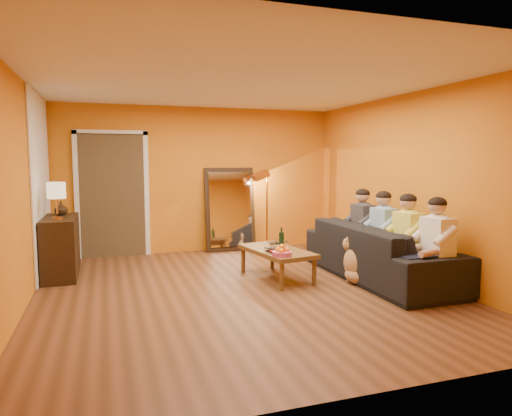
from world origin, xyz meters
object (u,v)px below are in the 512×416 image
object	(u,v)px
sofa	(379,251)
person_far_right	(363,229)
coffee_table	(277,264)
person_far_left	(437,248)
person_mid_left	(408,240)
dog	(357,259)
sideboard	(61,247)
laptop	(280,243)
vase	(61,208)
floor_lamp	(267,212)
wine_bottle	(281,238)
table_lamp	(57,201)
mirror_frame	(230,209)
tumbler	(282,244)
person_mid_right	(384,234)

from	to	relation	value
sofa	person_far_right	distance (m)	0.70
coffee_table	person_far_left	xyz separation A→B (m)	(1.50, -1.45, 0.40)
person_mid_left	dog	bearing A→B (deg)	147.40
sideboard	person_far_right	bearing A→B (deg)	-11.73
laptop	person_mid_left	bearing A→B (deg)	-46.93
coffee_table	vase	xyz separation A→B (m)	(-2.87, 1.36, 0.74)
sideboard	floor_lamp	world-z (taller)	floor_lamp
dog	laptop	bearing A→B (deg)	110.53
floor_lamp	vase	distance (m)	3.46
sofa	person_far_left	size ratio (longest dim) A/B	2.16
wine_bottle	table_lamp	bearing A→B (deg)	163.59
floor_lamp	laptop	world-z (taller)	floor_lamp
sideboard	dog	world-z (taller)	sideboard
mirror_frame	person_far_right	size ratio (longest dim) A/B	1.25
person_far_right	tumbler	distance (m)	1.39
person_far_right	wine_bottle	xyz separation A→B (m)	(-1.45, -0.25, -0.03)
dog	sofa	bearing A→B (deg)	-6.31
dog	laptop	xyz separation A→B (m)	(-0.77, 0.90, 0.11)
sideboard	vase	xyz separation A→B (m)	(0.00, 0.25, 0.52)
person_far_right	tumbler	xyz separation A→B (m)	(-1.38, -0.08, -0.15)
table_lamp	sideboard	bearing A→B (deg)	90.00
sofa	person_far_left	distance (m)	1.03
table_lamp	dog	bearing A→B (deg)	-19.56
coffee_table	person_mid_right	bearing A→B (deg)	-22.95
dog	wine_bottle	xyz separation A→B (m)	(-0.90, 0.50, 0.25)
coffee_table	wine_bottle	size ratio (longest dim) A/B	3.94
person_far_right	laptop	bearing A→B (deg)	173.67
table_lamp	person_far_right	bearing A→B (deg)	-7.91
table_lamp	tumbler	distance (m)	3.14
sideboard	vase	bearing A→B (deg)	90.00
dog	vase	bearing A→B (deg)	133.37
dog	vase	distance (m)	4.32
mirror_frame	person_mid_left	distance (m)	3.47
sofa	person_far_right	world-z (taller)	person_far_right
person_far_left	person_mid_right	size ratio (longest dim) A/B	1.00
wine_bottle	vase	world-z (taller)	vase
sideboard	person_mid_right	xyz separation A→B (m)	(4.37, -1.46, 0.18)
person_mid_right	vase	world-z (taller)	person_mid_right
person_mid_right	mirror_frame	bearing A→B (deg)	121.91
table_lamp	coffee_table	size ratio (longest dim) A/B	0.42
coffee_table	dog	distance (m)	1.10
table_lamp	sofa	bearing A→B (deg)	-16.52
person_mid_right	person_mid_left	bearing A→B (deg)	-90.00
sofa	person_mid_left	bearing A→B (deg)	-163.89
tumbler	person_mid_right	bearing A→B (deg)	-18.72
table_lamp	person_mid_left	size ratio (longest dim) A/B	0.42
mirror_frame	tumbler	size ratio (longest dim) A/B	16.77
tumbler	vase	xyz separation A→B (m)	(-2.99, 1.24, 0.49)
dog	floor_lamp	bearing A→B (deg)	79.45
person_mid_left	tumbler	bearing A→B (deg)	143.54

